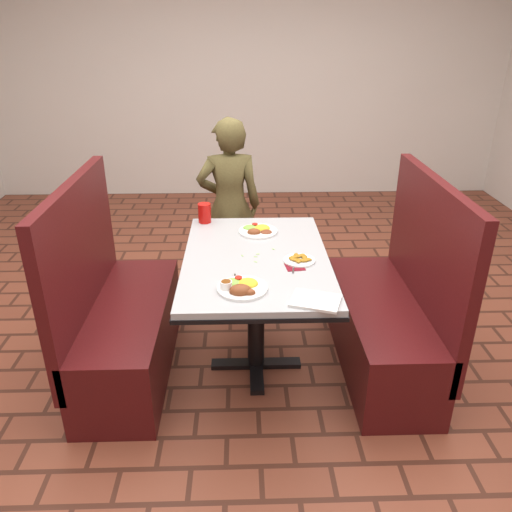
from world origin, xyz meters
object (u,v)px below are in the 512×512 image
Objects in this scene: booth_bench_left at (120,323)px; diner_person at (230,206)px; plantain_plate at (299,260)px; red_tumbler at (205,213)px; far_dinner_plate at (258,229)px; booth_bench_right at (390,318)px; near_dinner_plate at (241,285)px; dining_table at (256,271)px.

diner_person is at bearing 59.79° from booth_bench_left.
plantain_plate is 0.82m from red_tumbler.
red_tumbler is (-0.34, 0.18, 0.04)m from far_dinner_plate.
diner_person is at bearing 74.84° from red_tumbler.
plantain_plate is at bearing -172.15° from booth_bench_right.
far_dinner_plate is at bearing 81.79° from near_dinner_plate.
red_tumbler is at bearing 151.58° from far_dinner_plate.
dining_table is at bearing 77.93° from near_dinner_plate.
far_dinner_plate reaches higher than plantain_plate.
booth_bench_left is 5.01× the size of far_dinner_plate.
red_tumbler is at bearing 120.67° from dining_table.
near_dinner_plate is at bearing -98.21° from far_dinner_plate.
near_dinner_plate is 1.98× the size of red_tumbler.
red_tumbler reaches higher than plantain_plate.
far_dinner_plate is (0.02, 0.35, 0.12)m from dining_table.
booth_bench_right is (0.80, 0.00, -0.32)m from dining_table.
plantain_plate is at bearing 44.53° from near_dinner_plate.
plantain_plate is 1.38× the size of red_tumbler.
far_dinner_plate is at bearing 116.05° from plantain_plate.
diner_person reaches higher than near_dinner_plate.
dining_table is 0.86m from booth_bench_right.
far_dinner_plate is 0.39m from red_tumbler.
diner_person is at bearing 131.79° from booth_bench_right.
booth_bench_right is 0.96m from far_dinner_plate.
diner_person is 5.37× the size of near_dinner_plate.
diner_person is (0.63, 1.08, 0.34)m from booth_bench_left.
red_tumbler is (-0.55, 0.61, 0.05)m from plantain_plate.
near_dinner_plate is 0.95m from red_tumbler.
diner_person is at bearing 104.69° from far_dinner_plate.
dining_table is at bearing 161.48° from plantain_plate.
booth_bench_right reaches higher than far_dinner_plate.
diner_person reaches higher than booth_bench_left.
red_tumbler is (-0.32, 0.53, 0.16)m from dining_table.
dining_table is at bearing -93.83° from far_dinner_plate.
near_dinner_plate reaches higher than far_dinner_plate.
diner_person is 1.48m from near_dinner_plate.
booth_bench_left reaches higher than red_tumbler.
red_tumbler is (0.48, 0.53, 0.48)m from booth_bench_left.
near_dinner_plate is 0.75m from far_dinner_plate.
dining_table is at bearing 180.00° from booth_bench_right.
booth_bench_left is at bearing -132.03° from red_tumbler.
booth_bench_left is 9.60× the size of red_tumbler.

